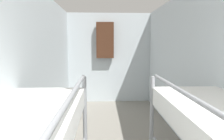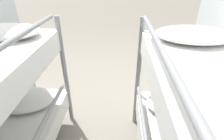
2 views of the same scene
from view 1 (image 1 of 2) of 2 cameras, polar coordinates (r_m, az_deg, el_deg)
The scene contains 4 objects.
wall_left at distance 2.65m, azimuth -23.23°, elevation -1.01°, with size 0.06×5.66×2.33m.
wall_right at distance 2.78m, azimuth 24.50°, elevation -0.70°, with size 0.06×5.66×2.33m.
wall_back at distance 5.27m, azimuth -0.79°, elevation 3.41°, with size 2.26×0.06×2.33m.
hanging_coat at distance 5.11m, azimuth -2.01°, elevation 8.48°, with size 0.44×0.12×0.90m.
Camera 1 is at (-0.17, 0.32, 1.52)m, focal length 32.00 mm.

